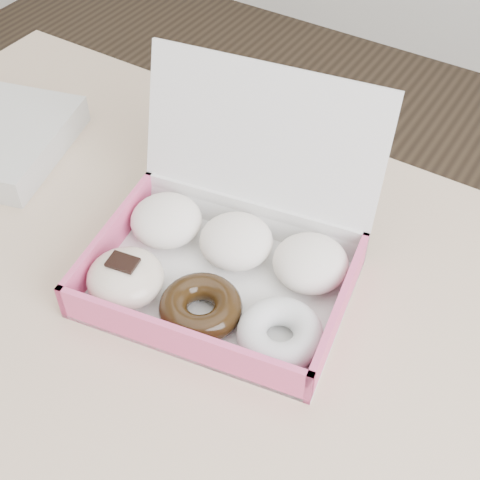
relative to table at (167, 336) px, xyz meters
The scene contains 2 objects.
table is the anchor object (origin of this frame).
donut_box 0.14m from the table, 56.73° to the left, with size 0.35×0.33×0.22m.
Camera 1 is at (0.36, -0.39, 1.38)m, focal length 50.00 mm.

